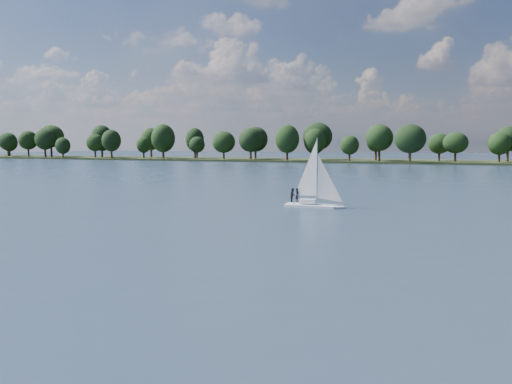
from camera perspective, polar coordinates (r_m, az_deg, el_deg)
ground at (r=113.17m, az=16.02°, el=0.99°), size 700.00×700.00×0.00m
far_shore at (r=224.65m, az=19.49°, el=2.75°), size 660.00×40.00×1.50m
sailboat at (r=65.54m, az=5.54°, el=0.48°), size 6.34×1.78×8.34m
pontoon at (r=283.63m, az=-20.88°, el=3.10°), size 4.34×2.82×0.50m
treeline at (r=223.91m, az=13.34°, el=4.97°), size 561.86×73.97×18.59m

